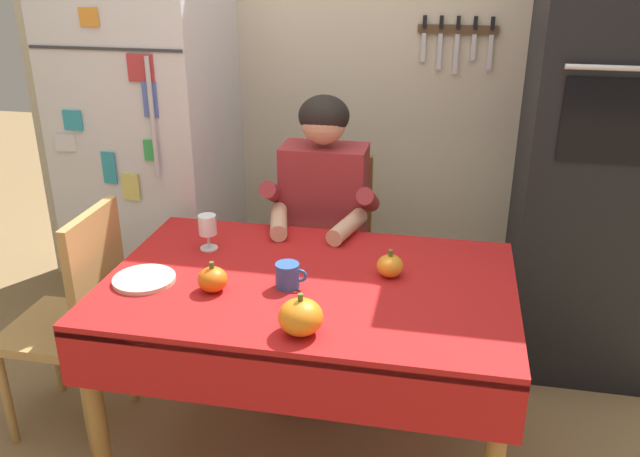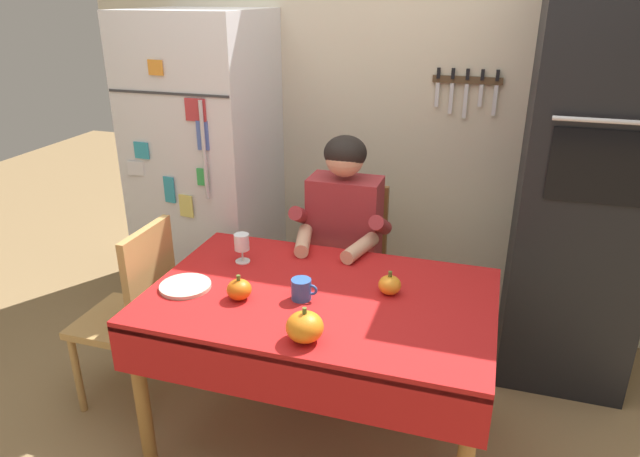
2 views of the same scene
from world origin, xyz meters
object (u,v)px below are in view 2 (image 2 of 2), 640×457
object	(u,v)px
dining_table	(319,314)
pumpkin_small	(390,285)
seated_person	(341,238)
pumpkin_medium	(305,327)
wall_oven	(587,180)
pumpkin_large	(239,289)
refrigerator	(208,175)
chair_behind_person	(349,262)
wine_glass	(242,244)
serving_tray	(185,286)
coffee_mug	(302,289)
chair_left_side	(136,309)

from	to	relation	value
dining_table	pumpkin_small	distance (m)	0.31
seated_person	pumpkin_medium	size ratio (longest dim) A/B	9.26
wall_oven	pumpkin_medium	bearing A→B (deg)	-128.93
wall_oven	pumpkin_large	size ratio (longest dim) A/B	19.94
refrigerator	chair_behind_person	world-z (taller)	refrigerator
refrigerator	wine_glass	xyz separation A→B (m)	(0.52, -0.69, -0.07)
serving_tray	chair_behind_person	bearing A→B (deg)	61.89
pumpkin_large	serving_tray	world-z (taller)	pumpkin_large
chair_behind_person	coffee_mug	bearing A→B (deg)	-88.90
refrigerator	pumpkin_small	distance (m)	1.45
chair_left_side	pumpkin_small	distance (m)	1.20
chair_behind_person	wine_glass	distance (m)	0.76
chair_behind_person	serving_tray	xyz separation A→B (m)	(-0.48, -0.89, 0.24)
coffee_mug	serving_tray	bearing A→B (deg)	-173.24
wall_oven	pumpkin_large	world-z (taller)	wall_oven
chair_left_side	wine_glass	xyz separation A→B (m)	(0.47, 0.19, 0.32)
seated_person	coffee_mug	bearing A→B (deg)	-88.58
pumpkin_large	pumpkin_small	world-z (taller)	pumpkin_large
wall_oven	serving_tray	bearing A→B (deg)	-147.42
coffee_mug	pumpkin_small	bearing A→B (deg)	24.46
chair_behind_person	pumpkin_large	world-z (taller)	chair_behind_person
serving_tray	coffee_mug	bearing A→B (deg)	6.76
pumpkin_medium	coffee_mug	bearing A→B (deg)	111.22
chair_left_side	pumpkin_medium	xyz separation A→B (m)	(0.95, -0.33, 0.28)
seated_person	pumpkin_large	size ratio (longest dim) A/B	11.82
wall_oven	seated_person	xyz separation A→B (m)	(-1.13, -0.32, -0.31)
seated_person	pumpkin_medium	bearing A→B (deg)	-82.41
wine_glass	seated_person	bearing A→B (deg)	49.01
pumpkin_medium	dining_table	bearing A→B (deg)	98.54
chair_behind_person	wine_glass	world-z (taller)	chair_behind_person
wine_glass	chair_behind_person	bearing A→B (deg)	59.32
pumpkin_medium	chair_behind_person	bearing A→B (deg)	96.31
chair_behind_person	pumpkin_small	size ratio (longest dim) A/B	9.27
pumpkin_small	wine_glass	bearing A→B (deg)	172.51
wine_glass	pumpkin_medium	xyz separation A→B (m)	(0.48, -0.52, -0.04)
seated_person	wine_glass	world-z (taller)	seated_person
dining_table	coffee_mug	bearing A→B (deg)	-144.17
pumpkin_small	seated_person	bearing A→B (deg)	124.61
pumpkin_large	pumpkin_small	distance (m)	0.61
wall_oven	pumpkin_large	distance (m)	1.72
chair_behind_person	pumpkin_large	xyz separation A→B (m)	(-0.22, -0.91, 0.27)
pumpkin_large	chair_behind_person	bearing A→B (deg)	76.20
wine_glass	serving_tray	xyz separation A→B (m)	(-0.12, -0.30, -0.08)
refrigerator	wall_oven	bearing A→B (deg)	1.14
chair_behind_person	wine_glass	xyz separation A→B (m)	(-0.35, -0.59, 0.32)
refrigerator	dining_table	distance (m)	1.32
seated_person	pumpkin_small	xyz separation A→B (m)	(0.34, -0.50, 0.04)
pumpkin_large	chair_left_side	bearing A→B (deg)	167.99
seated_person	chair_left_side	size ratio (longest dim) A/B	1.34
refrigerator	serving_tray	size ratio (longest dim) A/B	8.44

